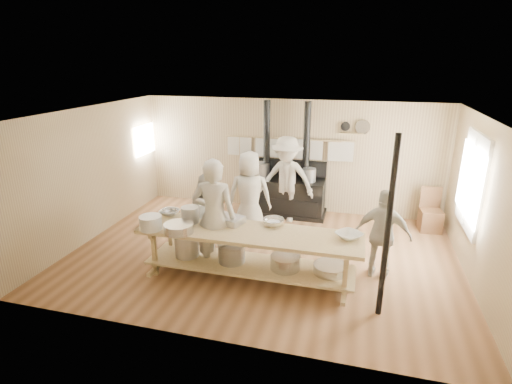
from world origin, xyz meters
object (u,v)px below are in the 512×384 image
at_px(prep_table, 249,250).
at_px(cook_by_window, 286,179).
at_px(cook_far_left, 214,217).
at_px(stove, 285,192).
at_px(cook_right, 383,235).
at_px(roasting_pan, 228,219).
at_px(cook_center, 250,195).
at_px(chair, 430,218).
at_px(cook_left, 207,213).

distance_m(prep_table, cook_by_window, 2.68).
bearing_deg(cook_far_left, stove, -109.38).
height_order(cook_right, roasting_pan, cook_right).
height_order(prep_table, cook_center, cook_center).
xyz_separation_m(cook_right, roasting_pan, (-2.52, -0.37, 0.15)).
distance_m(prep_table, roasting_pan, 0.63).
relative_size(cook_center, cook_right, 1.16).
distance_m(cook_far_left, chair, 4.74).
bearing_deg(cook_far_left, roasting_pan, -142.24).
relative_size(stove, cook_by_window, 1.37).
bearing_deg(chair, cook_far_left, -149.14).
bearing_deg(cook_far_left, cook_by_window, -113.23).
bearing_deg(cook_by_window, cook_left, -116.12).
distance_m(stove, prep_table, 3.02).
distance_m(prep_table, cook_right, 2.19).
distance_m(cook_left, roasting_pan, 0.82).
height_order(cook_left, roasting_pan, cook_left).
bearing_deg(stove, cook_far_left, -101.68).
distance_m(cook_right, cook_by_window, 2.83).
bearing_deg(prep_table, cook_far_left, 173.18).
bearing_deg(cook_right, cook_far_left, 20.07).
relative_size(cook_left, roasting_pan, 2.91).
height_order(cook_far_left, chair, cook_far_left).
height_order(cook_far_left, roasting_pan, cook_far_left).
bearing_deg(cook_far_left, prep_table, 165.47).
relative_size(cook_right, chair, 1.66).
relative_size(stove, cook_far_left, 1.31).
bearing_deg(cook_left, cook_by_window, -102.09).
distance_m(stove, cook_far_left, 3.04).
bearing_deg(prep_table, roasting_pan, 150.28).
xyz_separation_m(cook_far_left, cook_left, (-0.43, 0.72, -0.24)).
relative_size(stove, cook_left, 1.73).
distance_m(cook_center, cook_right, 2.70).
xyz_separation_m(cook_far_left, cook_by_window, (0.71, 2.57, -0.05)).
height_order(prep_table, chair, chair).
bearing_deg(cook_left, chair, -134.08).
bearing_deg(cook_left, cook_center, -107.15).
xyz_separation_m(cook_far_left, cook_center, (0.17, 1.52, -0.11)).
xyz_separation_m(prep_table, cook_center, (-0.44, 1.59, 0.36)).
relative_size(prep_table, cook_right, 2.37).
xyz_separation_m(cook_left, cook_by_window, (1.14, 1.85, 0.20)).
xyz_separation_m(cook_left, chair, (4.19, 2.08, -0.48)).
xyz_separation_m(prep_table, roasting_pan, (-0.43, 0.25, 0.39)).
relative_size(stove, roasting_pan, 5.03).
bearing_deg(roasting_pan, cook_far_left, -134.53).
height_order(stove, cook_far_left, stove).
xyz_separation_m(stove, prep_table, (-0.00, -3.02, -0.00)).
distance_m(stove, cook_left, 2.46).
xyz_separation_m(stove, cook_left, (-1.04, -2.22, 0.23)).
distance_m(prep_table, cook_center, 1.69).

